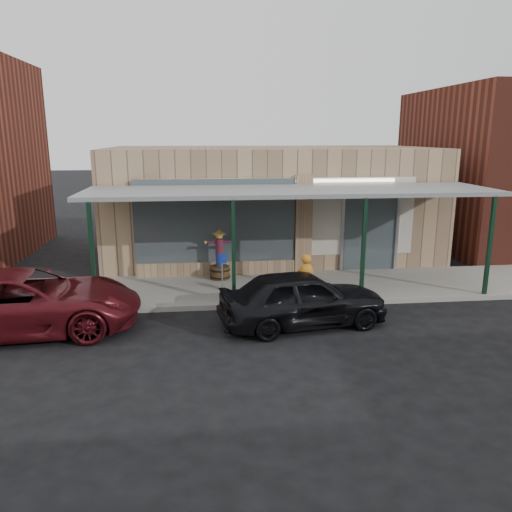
{
  "coord_description": "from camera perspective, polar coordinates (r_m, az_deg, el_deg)",
  "views": [
    {
      "loc": [
        -2.6,
        -10.9,
        4.65
      ],
      "look_at": [
        -1.14,
        2.6,
        1.35
      ],
      "focal_mm": 35.0,
      "sensor_mm": 36.0,
      "label": 1
    }
  ],
  "objects": [
    {
      "name": "barrel_pumpkin",
      "position": [
        14.73,
        5.32,
        -3.09
      ],
      "size": [
        0.72,
        0.72,
        0.75
      ],
      "rotation": [
        0.0,
        0.0,
        0.14
      ],
      "color": "#4C381E",
      "rests_on": "sidewalk"
    },
    {
      "name": "sidewalk",
      "position": [
        15.43,
        3.83,
        -3.62
      ],
      "size": [
        40.0,
        3.2,
        0.15
      ],
      "primitive_type": "cube",
      "color": "gray",
      "rests_on": "ground"
    },
    {
      "name": "handicap_sign",
      "position": [
        13.94,
        -3.89,
        -1.6
      ],
      "size": [
        0.27,
        0.08,
        1.3
      ],
      "rotation": [
        0.0,
        0.0,
        -0.25
      ],
      "color": "gray",
      "rests_on": "sidewalk"
    },
    {
      "name": "car_maroon",
      "position": [
        13.22,
        -24.98,
        -4.79
      ],
      "size": [
        5.68,
        3.05,
        1.51
      ],
      "primitive_type": "imported",
      "rotation": [
        0.0,
        0.0,
        1.67
      ],
      "color": "#551117",
      "rests_on": "ground"
    },
    {
      "name": "ground",
      "position": [
        12.14,
        6.78,
        -8.97
      ],
      "size": [
        120.0,
        120.0,
        0.0
      ],
      "primitive_type": "plane",
      "color": "black",
      "rests_on": "ground"
    },
    {
      "name": "awning",
      "position": [
        14.79,
        4.04,
        7.26
      ],
      "size": [
        12.0,
        3.0,
        3.04
      ],
      "color": "slate",
      "rests_on": "ground"
    },
    {
      "name": "block_buildings_near",
      "position": [
        20.64,
        6.86,
        11.11
      ],
      "size": [
        61.0,
        8.0,
        8.0
      ],
      "color": "maroon",
      "rests_on": "ground"
    },
    {
      "name": "storefront",
      "position": [
        19.41,
        1.59,
        6.09
      ],
      "size": [
        12.0,
        6.25,
        4.2
      ],
      "color": "tan",
      "rests_on": "ground"
    },
    {
      "name": "parked_sedan",
      "position": [
        12.47,
        5.36,
        -4.81
      ],
      "size": [
        4.37,
        2.32,
        1.63
      ],
      "rotation": [
        0.0,
        0.0,
        1.73
      ],
      "color": "black",
      "rests_on": "ground"
    },
    {
      "name": "barrel_scarecrow",
      "position": [
        15.97,
        -4.18,
        -0.71
      ],
      "size": [
        0.98,
        0.73,
        1.62
      ],
      "rotation": [
        0.0,
        0.0,
        -0.19
      ],
      "color": "#4C381E",
      "rests_on": "sidewalk"
    }
  ]
}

